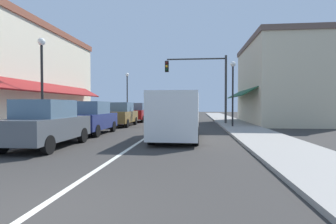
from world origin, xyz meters
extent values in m
plane|color=#33302D|center=(0.00, 18.00, 0.00)|extent=(80.00, 80.00, 0.00)
cube|color=#A39E99|center=(-5.50, 18.00, 0.06)|extent=(2.60, 56.00, 0.12)
cube|color=gray|center=(5.50, 18.00, 0.06)|extent=(2.60, 56.00, 0.12)
cube|color=silver|center=(0.00, 18.00, 0.00)|extent=(0.14, 52.00, 0.01)
cube|color=beige|center=(-8.84, 12.00, 3.13)|extent=(4.09, 14.00, 6.27)
cube|color=brown|center=(-8.84, 12.00, 6.47)|extent=(4.29, 14.20, 0.40)
cube|color=slate|center=(-6.86, 12.00, 1.40)|extent=(0.08, 10.64, 1.80)
cube|color=maroon|center=(-6.25, 12.00, 2.60)|extent=(1.27, 11.76, 0.73)
cube|color=slate|center=(-6.86, 8.92, 4.51)|extent=(0.08, 1.10, 1.30)
cube|color=slate|center=(-6.86, 15.08, 4.51)|extent=(0.08, 1.10, 1.30)
cube|color=beige|center=(9.50, 20.00, 3.28)|extent=(5.39, 10.00, 6.56)
cube|color=brown|center=(9.50, 20.00, 6.76)|extent=(5.59, 10.20, 0.40)
cube|color=slate|center=(6.86, 20.00, 1.40)|extent=(0.08, 7.60, 1.80)
cube|color=#194C2D|center=(6.25, 20.00, 2.60)|extent=(1.27, 8.40, 0.73)
cube|color=slate|center=(6.86, 17.80, 4.73)|extent=(0.08, 1.10, 1.30)
cube|color=slate|center=(6.86, 22.20, 4.73)|extent=(0.08, 1.10, 1.30)
cube|color=#4C5156|center=(-3.11, 5.92, 0.71)|extent=(1.79, 4.13, 0.80)
cube|color=slate|center=(-3.11, 5.82, 1.44)|extent=(1.56, 2.03, 0.66)
cylinder|color=black|center=(-3.93, 7.26, 0.31)|extent=(0.21, 0.62, 0.62)
cylinder|color=black|center=(-2.34, 7.29, 0.31)|extent=(0.21, 0.62, 0.62)
cylinder|color=black|center=(-3.88, 4.56, 0.31)|extent=(0.21, 0.62, 0.62)
cylinder|color=black|center=(-2.29, 4.59, 0.31)|extent=(0.21, 0.62, 0.62)
cube|color=navy|center=(-3.24, 10.41, 0.71)|extent=(1.78, 4.13, 0.80)
cube|color=slate|center=(-3.24, 10.31, 1.44)|extent=(1.55, 2.02, 0.66)
cylinder|color=black|center=(-4.05, 11.75, 0.31)|extent=(0.21, 0.62, 0.62)
cylinder|color=black|center=(-2.47, 11.77, 0.31)|extent=(0.21, 0.62, 0.62)
cylinder|color=black|center=(-4.01, 9.04, 0.31)|extent=(0.21, 0.62, 0.62)
cylinder|color=black|center=(-2.43, 9.07, 0.31)|extent=(0.21, 0.62, 0.62)
cube|color=brown|center=(-3.17, 15.85, 0.71)|extent=(1.76, 4.12, 0.80)
cube|color=slate|center=(-3.17, 15.75, 1.44)|extent=(1.54, 2.02, 0.66)
cylinder|color=black|center=(-3.97, 17.19, 0.31)|extent=(0.21, 0.62, 0.62)
cylinder|color=black|center=(-2.39, 17.21, 0.31)|extent=(0.21, 0.62, 0.62)
cylinder|color=black|center=(-3.95, 14.49, 0.31)|extent=(0.21, 0.62, 0.62)
cylinder|color=black|center=(-2.36, 14.50, 0.31)|extent=(0.21, 0.62, 0.62)
cube|color=maroon|center=(-3.14, 21.05, 0.71)|extent=(1.77, 4.12, 0.80)
cube|color=slate|center=(-3.14, 20.95, 1.44)|extent=(1.54, 2.02, 0.66)
cylinder|color=black|center=(-3.95, 22.39, 0.31)|extent=(0.21, 0.62, 0.62)
cylinder|color=black|center=(-2.37, 22.41, 0.31)|extent=(0.21, 0.62, 0.62)
cylinder|color=black|center=(-3.92, 19.69, 0.31)|extent=(0.21, 0.62, 0.62)
cylinder|color=black|center=(-2.34, 19.71, 0.31)|extent=(0.21, 0.62, 0.62)
cube|color=silver|center=(1.53, 8.58, 1.17)|extent=(2.04, 5.03, 1.90)
cube|color=slate|center=(1.57, 10.98, 1.59)|extent=(1.73, 0.30, 0.84)
cube|color=black|center=(1.57, 11.16, 0.48)|extent=(1.86, 0.23, 0.24)
cylinder|color=black|center=(0.67, 10.14, 0.36)|extent=(0.25, 0.72, 0.72)
cylinder|color=black|center=(2.44, 10.12, 0.36)|extent=(0.25, 0.72, 0.72)
cylinder|color=black|center=(0.63, 7.04, 0.36)|extent=(0.25, 0.72, 0.72)
cylinder|color=black|center=(2.39, 7.02, 0.36)|extent=(0.25, 0.72, 0.72)
cylinder|color=#333333|center=(4.80, 18.27, 2.79)|extent=(0.18, 0.18, 5.57)
cylinder|color=#333333|center=(2.42, 18.27, 5.32)|extent=(4.76, 0.12, 0.12)
cube|color=black|center=(0.04, 18.09, 4.72)|extent=(0.30, 0.24, 0.90)
sphere|color=#420F0F|center=(0.04, 17.96, 5.00)|extent=(0.20, 0.20, 0.20)
sphere|color=yellow|center=(0.04, 17.96, 4.72)|extent=(0.20, 0.20, 0.20)
sphere|color=#0C3316|center=(0.04, 17.96, 4.44)|extent=(0.20, 0.20, 0.20)
cylinder|color=black|center=(-4.97, 8.66, 2.22)|extent=(0.12, 0.12, 4.44)
sphere|color=white|center=(-4.97, 8.66, 4.62)|extent=(0.36, 0.36, 0.36)
cylinder|color=black|center=(4.92, 15.13, 2.10)|extent=(0.12, 0.12, 4.21)
sphere|color=white|center=(4.92, 15.13, 4.39)|extent=(0.36, 0.36, 0.36)
cylinder|color=black|center=(-4.92, 24.33, 2.33)|extent=(0.12, 0.12, 4.66)
sphere|color=white|center=(-4.92, 24.33, 4.84)|extent=(0.36, 0.36, 0.36)
camera|label=1|loc=(2.39, -3.31, 1.58)|focal=28.15mm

